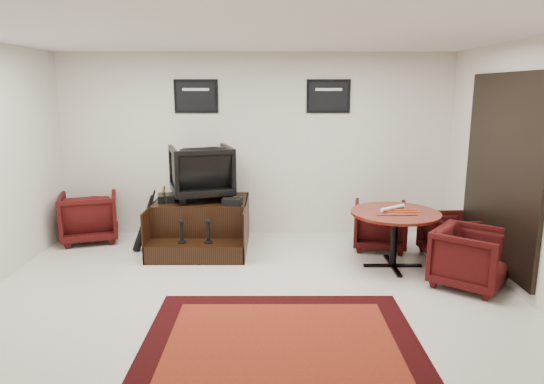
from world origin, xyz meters
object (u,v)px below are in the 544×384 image
at_px(armchair_side, 89,214).
at_px(meeting_table, 395,219).
at_px(table_chair_window, 449,234).
at_px(table_chair_back, 380,223).
at_px(shine_chair, 201,169).
at_px(shine_podium, 202,225).
at_px(table_chair_corner, 471,255).

bearing_deg(armchair_side, meeting_table, 148.04).
bearing_deg(table_chair_window, table_chair_back, 60.97).
relative_size(shine_chair, table_chair_window, 1.31).
bearing_deg(shine_podium, table_chair_back, -1.62).
bearing_deg(table_chair_back, armchair_side, 6.29).
distance_m(shine_podium, table_chair_back, 2.58).
distance_m(table_chair_back, table_chair_corner, 1.59).
height_order(armchair_side, table_chair_window, armchair_side).
height_order(shine_chair, table_chair_back, shine_chair).
height_order(shine_podium, meeting_table, meeting_table).
bearing_deg(shine_chair, table_chair_window, 152.92).
bearing_deg(shine_podium, meeting_table, -18.04).
distance_m(shine_chair, table_chair_window, 3.57).
bearing_deg(table_chair_back, shine_podium, 9.48).
relative_size(shine_chair, table_chair_back, 1.17).
distance_m(table_chair_back, table_chair_window, 0.94).
bearing_deg(armchair_side, table_chair_back, 157.93).
xyz_separation_m(shine_chair, meeting_table, (2.59, -0.98, -0.47)).
relative_size(meeting_table, table_chair_corner, 1.47).
xyz_separation_m(table_chair_window, table_chair_corner, (-0.12, -1.00, 0.05)).
distance_m(shine_chair, table_chair_corner, 3.76).
xyz_separation_m(shine_chair, table_chair_corner, (3.31, -1.62, -0.74)).
distance_m(shine_podium, table_chair_corner, 3.63).
bearing_deg(shine_podium, shine_chair, 90.00).
distance_m(armchair_side, meeting_table, 4.47).
xyz_separation_m(shine_chair, table_chair_back, (2.58, -0.21, -0.75)).
bearing_deg(table_chair_window, shine_podium, 78.52).
height_order(shine_chair, armchair_side, shine_chair).
bearing_deg(shine_podium, table_chair_window, -7.96).
xyz_separation_m(table_chair_back, table_chair_window, (0.85, -0.41, -0.04)).
bearing_deg(table_chair_corner, table_chair_window, 30.99).
distance_m(table_chair_window, table_chair_corner, 1.00).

